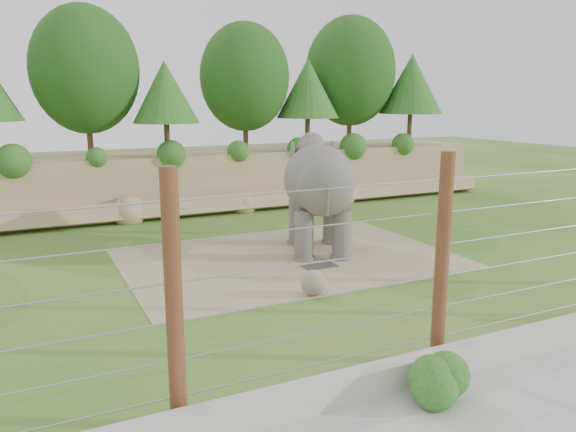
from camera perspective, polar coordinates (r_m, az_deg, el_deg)
name	(u,v)px	position (r m, az deg, el deg)	size (l,w,h in m)	color
ground	(321,290)	(14.84, 3.40, -7.50)	(90.00, 90.00, 0.00)	#316A1C
back_embankment	(197,120)	(25.98, -9.27, 9.63)	(30.00, 5.52, 8.77)	#988161
dirt_patch	(288,258)	(17.59, 0.04, -4.32)	(10.00, 7.00, 0.02)	tan
drain_grate	(319,266)	(16.79, 3.17, -5.05)	(1.00, 0.60, 0.03)	#262628
elephant	(319,196)	(18.05, 3.16, 2.00)	(1.93, 4.51, 3.65)	#56514C
stone_ball	(313,283)	(14.29, 2.59, -6.79)	(0.65, 0.65, 0.65)	gray
retaining_wall	(455,359)	(10.99, 16.62, -13.78)	(26.00, 0.35, 0.50)	#A4A199
walkway	(546,428)	(9.92, 24.74, -18.99)	(26.00, 4.00, 0.01)	#A4A199
barrier_fence	(442,260)	(10.72, 15.38, -4.35)	(20.26, 0.26, 4.00)	#532B18
walkway_shrub	(443,383)	(9.79, 15.43, -16.03)	(0.79, 0.79, 0.79)	#1F5319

